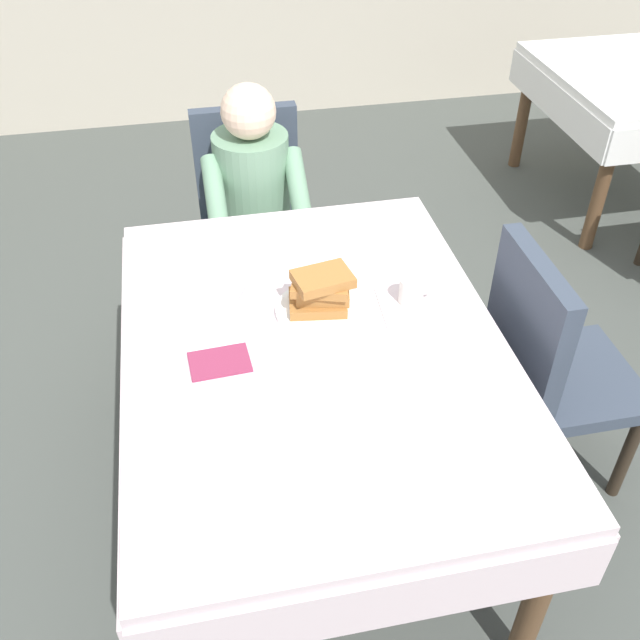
% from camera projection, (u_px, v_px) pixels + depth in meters
% --- Properties ---
extents(ground_plane, '(14.00, 14.00, 0.00)m').
position_uv_depth(ground_plane, '(316.00, 499.00, 2.57)').
color(ground_plane, '#474C47').
extents(dining_table_main, '(1.12, 1.52, 0.74)m').
position_uv_depth(dining_table_main, '(315.00, 365.00, 2.15)').
color(dining_table_main, silver).
rests_on(dining_table_main, ground).
extents(chair_diner, '(0.44, 0.45, 0.93)m').
position_uv_depth(chair_diner, '(251.00, 206.00, 3.11)').
color(chair_diner, '#384251').
rests_on(chair_diner, ground).
extents(diner_person, '(0.40, 0.43, 1.12)m').
position_uv_depth(diner_person, '(254.00, 195.00, 2.90)').
color(diner_person, gray).
rests_on(diner_person, ground).
extents(chair_right_side, '(0.45, 0.44, 0.93)m').
position_uv_depth(chair_right_side, '(547.00, 360.00, 2.35)').
color(chair_right_side, '#384251').
rests_on(chair_right_side, ground).
extents(plate_breakfast, '(0.28, 0.28, 0.02)m').
position_uv_depth(plate_breakfast, '(321.00, 310.00, 2.20)').
color(plate_breakfast, white).
rests_on(plate_breakfast, dining_table_main).
extents(breakfast_stack, '(0.20, 0.17, 0.13)m').
position_uv_depth(breakfast_stack, '(321.00, 290.00, 2.16)').
color(breakfast_stack, '#A36B33').
rests_on(breakfast_stack, plate_breakfast).
extents(cup_coffee, '(0.11, 0.08, 0.08)m').
position_uv_depth(cup_coffee, '(412.00, 290.00, 2.22)').
color(cup_coffee, white).
rests_on(cup_coffee, dining_table_main).
extents(syrup_pitcher, '(0.08, 0.08, 0.07)m').
position_uv_depth(syrup_pitcher, '(249.00, 290.00, 2.23)').
color(syrup_pitcher, silver).
rests_on(syrup_pitcher, dining_table_main).
extents(fork_left_of_plate, '(0.03, 0.18, 0.00)m').
position_uv_depth(fork_left_of_plate, '(260.00, 323.00, 2.16)').
color(fork_left_of_plate, silver).
rests_on(fork_left_of_plate, dining_table_main).
extents(knife_right_of_plate, '(0.03, 0.20, 0.00)m').
position_uv_depth(knife_right_of_plate, '(383.00, 308.00, 2.22)').
color(knife_right_of_plate, silver).
rests_on(knife_right_of_plate, dining_table_main).
extents(spoon_near_edge, '(0.15, 0.03, 0.00)m').
position_uv_depth(spoon_near_edge, '(345.00, 388.00, 1.95)').
color(spoon_near_edge, silver).
rests_on(spoon_near_edge, dining_table_main).
extents(napkin_folded, '(0.18, 0.13, 0.01)m').
position_uv_depth(napkin_folded, '(220.00, 362.00, 2.03)').
color(napkin_folded, '#8C2D4C').
rests_on(napkin_folded, dining_table_main).
extents(background_table_far, '(0.92, 1.12, 0.74)m').
position_uv_depth(background_table_far, '(634.00, 93.00, 3.83)').
color(background_table_far, white).
rests_on(background_table_far, ground).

